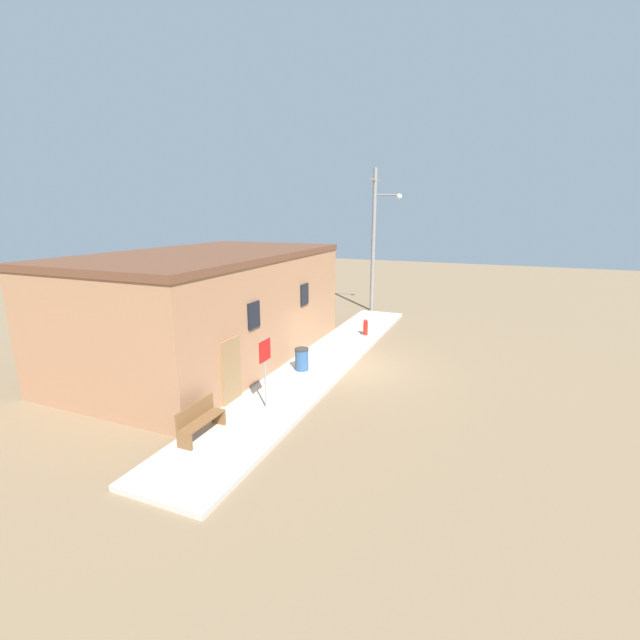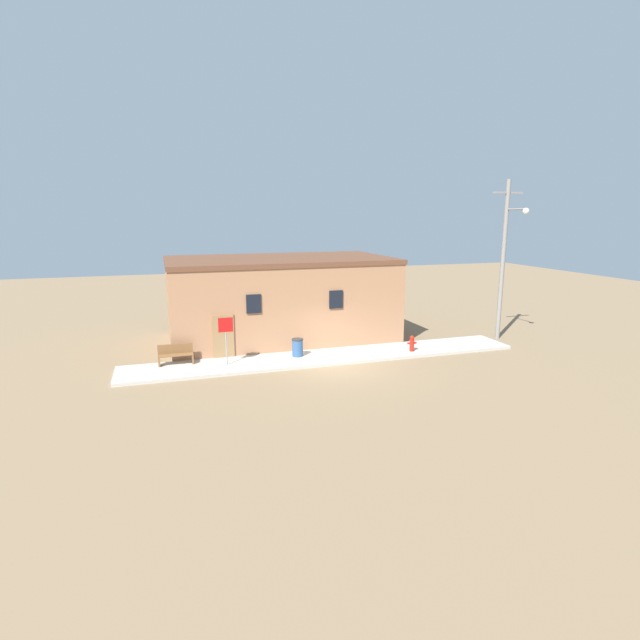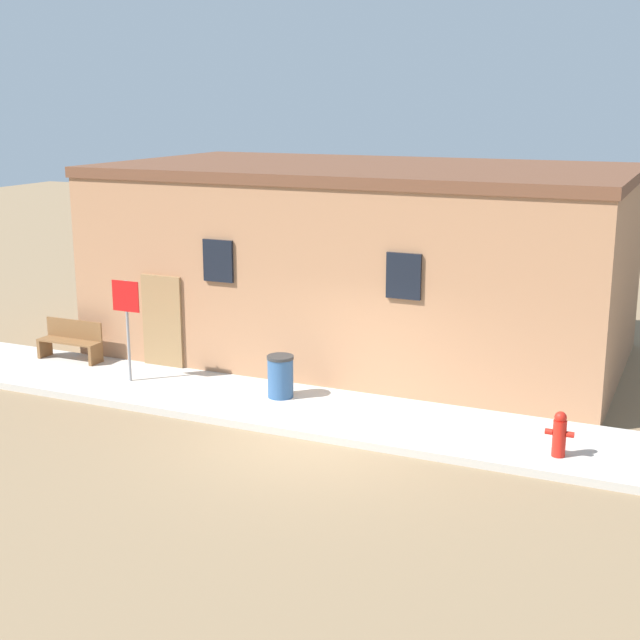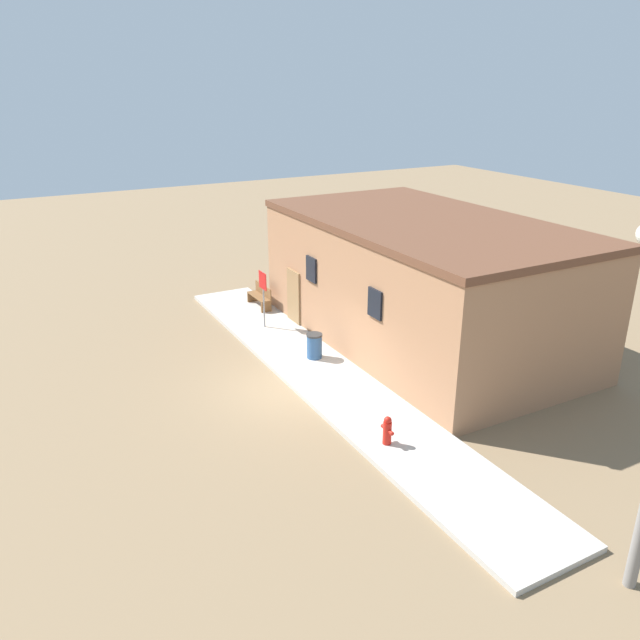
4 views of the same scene
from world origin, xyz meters
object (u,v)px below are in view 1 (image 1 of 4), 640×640
at_px(stop_sign, 265,361).
at_px(utility_pole, 375,236).
at_px(fire_hydrant, 366,327).
at_px(trash_bin, 302,359).
at_px(bench, 200,420).

height_order(stop_sign, utility_pole, utility_pole).
xyz_separation_m(fire_hydrant, trash_bin, (-5.62, 0.86, 0.04)).
bearing_deg(trash_bin, bench, 175.56).
height_order(trash_bin, utility_pole, utility_pole).
bearing_deg(fire_hydrant, trash_bin, 171.29).
height_order(fire_hydrant, trash_bin, trash_bin).
height_order(bench, trash_bin, bench).
bearing_deg(trash_bin, stop_sign, -173.94).
relative_size(fire_hydrant, bench, 0.51).
distance_m(stop_sign, utility_pole, 15.40).
relative_size(bench, utility_pole, 0.18).
relative_size(stop_sign, utility_pole, 0.25).
bearing_deg(stop_sign, bench, 160.02).
xyz_separation_m(stop_sign, bench, (-2.18, 0.79, -1.07)).
xyz_separation_m(stop_sign, trash_bin, (3.39, 0.36, -1.08)).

